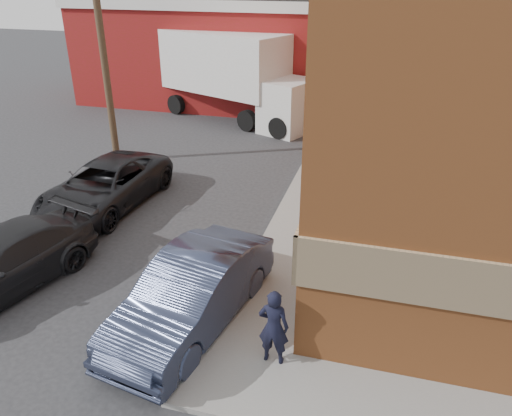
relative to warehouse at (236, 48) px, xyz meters
The scene contains 9 objects.
ground 21.07m from the warehouse, 73.30° to the right, with size 90.00×90.00×0.00m, color #28282B.
sidewalk_west 13.12m from the warehouse, 59.04° to the right, with size 1.80×18.00×0.12m, color gray.
warehouse is the anchor object (origin of this frame).
utility_pole 11.27m from the warehouse, 97.77° to the right, with size 2.00×0.26×9.00m.
man 21.56m from the warehouse, 70.56° to the right, with size 0.59×0.38×1.60m, color black.
sedan 20.28m from the warehouse, 75.07° to the right, with size 1.67×4.78×1.58m, color #2D344B.
suv_a 14.95m from the warehouse, 88.74° to the right, with size 2.38×5.16×1.44m, color black.
suv_b 19.62m from the warehouse, 88.98° to the right, with size 1.97×4.84×1.40m, color black.
box_truck 4.54m from the warehouse, 72.50° to the right, with size 8.68×5.52×4.14m.
Camera 1 is at (2.81, -7.45, 7.04)m, focal length 35.00 mm.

